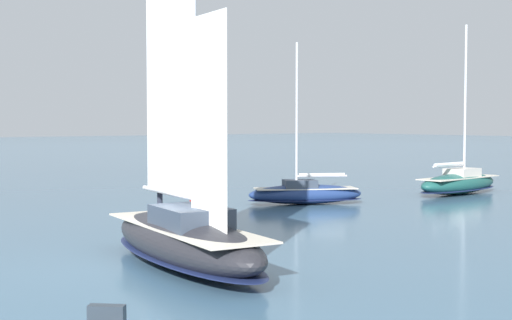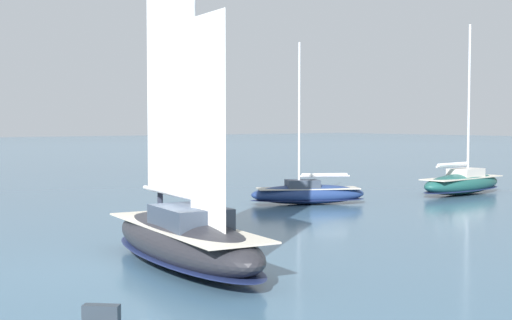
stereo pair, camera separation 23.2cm
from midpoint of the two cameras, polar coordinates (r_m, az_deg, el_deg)
name	(u,v)px [view 2 (the right image)]	position (r m, az deg, el deg)	size (l,w,h in m)	color
ground_plane	(184,266)	(23.98, -5.48, -8.44)	(400.00, 400.00, 0.00)	#42667F
sailboat_main	(184,234)	(23.78, -5.48, -5.90)	(10.18, 4.14, 13.59)	#232328
sailboat_moored_near_marina	(308,193)	(41.50, 4.32, -2.66)	(4.91, 6.86, 9.33)	navy
sailboat_moored_far_slip	(462,183)	(49.01, 16.32, -1.75)	(2.92, 8.29, 11.18)	#194C47
channel_buoy	(201,197)	(38.65, -4.26, -2.99)	(0.98, 0.98, 1.79)	red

